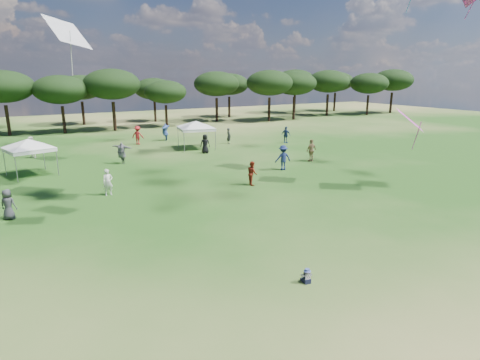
% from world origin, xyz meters
% --- Properties ---
extents(ground, '(140.00, 140.00, 0.00)m').
position_xyz_m(ground, '(0.00, 0.00, 0.00)').
color(ground, '#275319').
rests_on(ground, ground).
extents(tree_line, '(108.78, 17.63, 7.77)m').
position_xyz_m(tree_line, '(2.39, 47.41, 5.42)').
color(tree_line, black).
rests_on(tree_line, ground).
extents(tent_left, '(5.48, 5.48, 2.88)m').
position_xyz_m(tent_left, '(-7.15, 23.33, 2.46)').
color(tent_left, gray).
rests_on(tent_left, ground).
extents(tent_right, '(6.21, 6.21, 2.93)m').
position_xyz_m(tent_right, '(7.11, 27.35, 2.50)').
color(tent_right, gray).
rests_on(tent_right, ground).
extents(toddler, '(0.37, 0.40, 0.52)m').
position_xyz_m(toddler, '(0.17, 1.99, 0.23)').
color(toddler, black).
rests_on(toddler, ground).
extents(festival_crowd, '(30.50, 21.35, 1.88)m').
position_xyz_m(festival_crowd, '(1.30, 24.89, 0.88)').
color(festival_crowd, navy).
rests_on(festival_crowd, ground).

